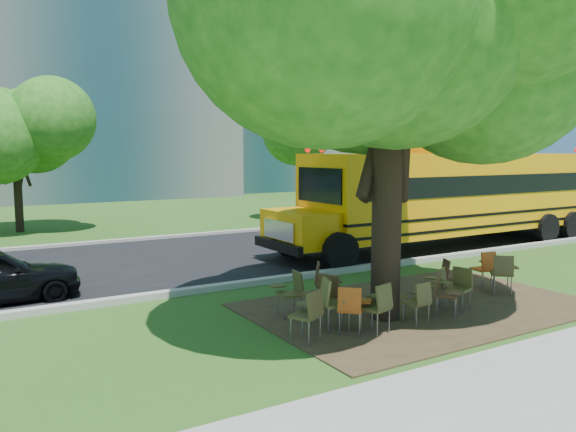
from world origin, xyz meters
TOP-DOWN VIEW (x-y plane):
  - ground at (0.00, 0.00)m, footprint 160.00×160.00m
  - dirt_patch at (1.00, -0.50)m, footprint 7.00×4.50m
  - asphalt_road at (0.00, 7.00)m, footprint 80.00×8.00m
  - kerb_near at (0.00, 3.00)m, footprint 80.00×0.25m
  - kerb_far at (0.00, 11.10)m, footprint 80.00×0.25m
  - building_right at (24.00, 38.00)m, footprint 30.00×16.00m
  - bg_tree_2 at (-5.00, 16.00)m, footprint 4.80×4.80m
  - bg_tree_3 at (8.00, 14.00)m, footprint 5.60×5.60m
  - bg_tree_4 at (16.00, 13.00)m, footprint 5.00×5.00m
  - main_tree at (-0.20, -0.76)m, footprint 7.20×7.20m
  - school_bus at (7.52, 4.60)m, footprint 12.93×3.04m
  - chair_0 at (-2.21, -1.18)m, footprint 0.62×0.73m
  - chair_1 at (-1.35, -1.21)m, footprint 0.76×0.60m
  - chair_2 at (-0.94, -1.44)m, footprint 0.64×0.68m
  - chair_3 at (0.05, -0.65)m, footprint 0.55×0.47m
  - chair_4 at (0.07, -1.40)m, footprint 0.54×0.51m
  - chair_5 at (0.84, -1.28)m, footprint 0.59×0.74m
  - chair_6 at (1.48, -1.05)m, footprint 0.65×0.60m
  - chair_7 at (3.28, -0.72)m, footprint 0.79×0.63m
  - chair_8 at (-1.69, 0.27)m, footprint 0.53×0.65m
  - chair_9 at (-1.44, -0.48)m, footprint 0.77×0.63m
  - chair_10 at (-0.76, 0.50)m, footprint 0.62×0.79m
  - chair_11 at (1.36, -0.59)m, footprint 0.55×0.67m
  - chair_12 at (2.14, -0.24)m, footprint 0.55×0.70m
  - chair_13 at (3.39, -0.13)m, footprint 0.64×0.53m
  - chair_14 at (-1.51, -0.89)m, footprint 0.60×0.76m

SIDE VIEW (x-z plane):
  - ground at x=0.00m, z-range 0.00..0.00m
  - dirt_patch at x=1.00m, z-range 0.00..0.03m
  - asphalt_road at x=0.00m, z-range 0.00..0.04m
  - kerb_near at x=0.00m, z-range 0.00..0.14m
  - kerb_far at x=0.00m, z-range 0.00..0.14m
  - chair_3 at x=0.05m, z-range 0.09..0.90m
  - chair_11 at x=1.36m, z-range 0.10..0.91m
  - chair_4 at x=0.07m, z-range 0.10..0.92m
  - chair_12 at x=2.14m, z-range 0.10..0.94m
  - chair_6 at x=1.48m, z-range 0.10..0.98m
  - chair_5 at x=0.84m, z-range 0.10..0.98m
  - chair_1 at x=-1.35m, z-range 0.10..0.99m
  - chair_8 at x=-1.69m, z-range 0.11..1.01m
  - chair_13 at x=3.39m, z-range 0.11..1.01m
  - chair_0 at x=-2.21m, z-range 0.11..1.03m
  - chair_7 at x=3.28m, z-range 0.11..1.03m
  - chair_2 at x=-0.94m, z-range 0.11..1.04m
  - chair_10 at x=-0.76m, z-range 0.11..1.04m
  - chair_9 at x=-1.44m, z-range 0.11..1.05m
  - chair_14 at x=-1.51m, z-range 0.11..1.08m
  - school_bus at x=7.52m, z-range 0.25..3.40m
  - bg_tree_2 at x=-5.00m, z-range 0.90..7.52m
  - bg_tree_4 at x=16.00m, z-range 0.92..7.77m
  - bg_tree_3 at x=8.00m, z-range 1.11..8.95m
  - main_tree at x=-0.20m, z-range 0.89..9.90m
  - building_right at x=24.00m, z-range 0.00..25.00m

